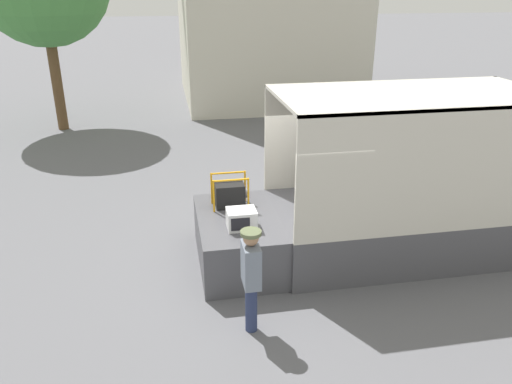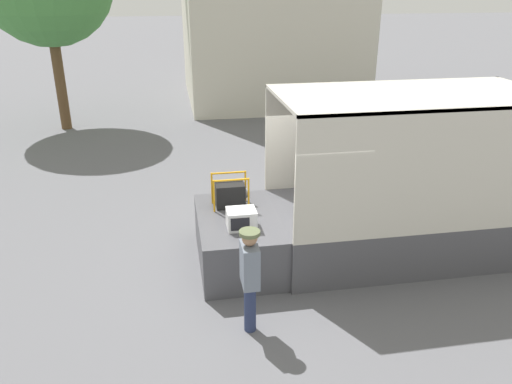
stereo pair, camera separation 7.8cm
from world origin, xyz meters
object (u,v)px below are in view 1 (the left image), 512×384
(microwave, at_px, (241,219))
(portable_generator, at_px, (231,195))
(box_truck, at_px, (482,197))
(worker_person, at_px, (251,271))

(microwave, bearing_deg, portable_generator, 93.80)
(box_truck, xyz_separation_m, portable_generator, (-4.99, 0.49, 0.23))
(box_truck, xyz_separation_m, microwave, (-4.93, -0.44, 0.16))
(microwave, distance_m, worker_person, 1.59)
(microwave, distance_m, portable_generator, 0.94)
(worker_person, bearing_deg, box_truck, 21.93)
(microwave, bearing_deg, worker_person, -93.87)
(microwave, height_order, worker_person, worker_person)
(box_truck, relative_size, worker_person, 4.32)
(box_truck, bearing_deg, microwave, -174.85)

